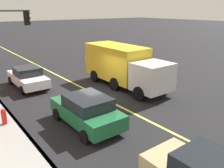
{
  "coord_description": "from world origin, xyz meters",
  "views": [
    {
      "loc": [
        -12.17,
        8.02,
        5.45
      ],
      "look_at": [
        -2.58,
        0.69,
        1.56
      ],
      "focal_mm": 37.67,
      "sensor_mm": 36.0,
      "label": 1
    }
  ],
  "objects": [
    {
      "name": "truck_yellow",
      "position": [
        0.45,
        -2.66,
        1.55
      ],
      "size": [
        7.24,
        2.47,
        2.88
      ],
      "color": "silver",
      "rests_on": "ground"
    },
    {
      "name": "fire_hydrant",
      "position": [
        -0.94,
        5.94,
        0.47
      ],
      "size": [
        0.24,
        0.24,
        0.94
      ],
      "color": "red",
      "rests_on": "ground"
    },
    {
      "name": "traffic_light_mast",
      "position": [
        3.55,
        4.56,
        3.81
      ],
      "size": [
        0.28,
        3.19,
        5.62
      ],
      "color": "#1E3823",
      "rests_on": "ground"
    },
    {
      "name": "car_green",
      "position": [
        -3.2,
        2.71,
        0.79
      ],
      "size": [
        4.19,
        2.04,
        1.53
      ],
      "color": "#1E6038",
      "rests_on": "ground"
    },
    {
      "name": "curb_edge",
      "position": [
        0.0,
        5.42,
        0.07
      ],
      "size": [
        80.0,
        0.16,
        0.15
      ],
      "primitive_type": "cube",
      "color": "slate",
      "rests_on": "ground"
    },
    {
      "name": "car_white",
      "position": [
        4.41,
        2.99,
        0.74
      ],
      "size": [
        4.24,
        1.93,
        1.48
      ],
      "color": "silver",
      "rests_on": "ground"
    },
    {
      "name": "ground",
      "position": [
        0.0,
        0.0,
        0.0
      ],
      "size": [
        200.0,
        200.0,
        0.0
      ],
      "primitive_type": "plane",
      "color": "black"
    },
    {
      "name": "lane_stripe_center",
      "position": [
        0.0,
        0.0,
        0.01
      ],
      "size": [
        80.0,
        0.16,
        0.01
      ],
      "primitive_type": "cube",
      "color": "#D8CC4C",
      "rests_on": "ground"
    }
  ]
}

